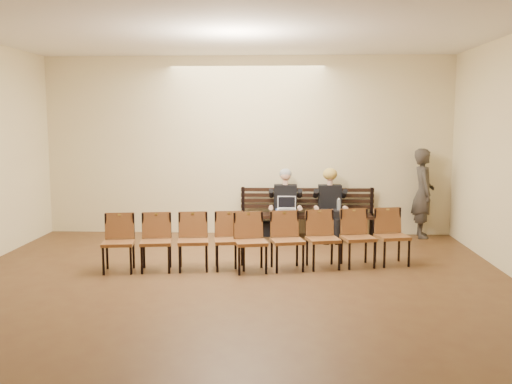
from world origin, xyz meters
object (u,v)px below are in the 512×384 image
(water_bottle, at_px, (339,211))
(chair_row_front, at_px, (175,242))
(bench, at_px, (307,226))
(passerby, at_px, (423,186))
(laptop, at_px, (287,210))
(seated_man, at_px, (285,205))
(seated_woman, at_px, (330,206))
(chair_row_back, at_px, (323,240))
(bag, at_px, (265,229))

(water_bottle, xyz_separation_m, chair_row_front, (-2.67, -2.23, -0.13))
(bench, distance_m, water_bottle, 0.74)
(bench, bearing_deg, passerby, 2.58)
(laptop, distance_m, chair_row_front, 2.80)
(seated_man, height_order, seated_woman, seated_man)
(bench, height_order, laptop, laptop)
(laptop, height_order, chair_row_front, chair_row_front)
(bench, bearing_deg, chair_row_front, -129.46)
(seated_man, bearing_deg, chair_row_back, -75.58)
(passerby, bearing_deg, seated_woman, 100.52)
(laptop, bearing_deg, bench, 26.40)
(water_bottle, bearing_deg, seated_woman, 125.15)
(water_bottle, relative_size, passerby, 0.12)
(laptop, distance_m, bag, 0.75)
(bag, relative_size, passerby, 0.18)
(laptop, bearing_deg, seated_man, 82.28)
(passerby, bearing_deg, water_bottle, 107.98)
(bag, height_order, chair_row_back, chair_row_back)
(seated_man, relative_size, bag, 3.57)
(bench, distance_m, seated_man, 0.62)
(bench, bearing_deg, laptop, -139.73)
(seated_man, bearing_deg, seated_woman, 0.00)
(chair_row_front, relative_size, chair_row_back, 0.78)
(bag, bearing_deg, water_bottle, -17.09)
(laptop, relative_size, passerby, 0.18)
(seated_woman, height_order, laptop, seated_woman)
(seated_man, height_order, passerby, passerby)
(seated_woman, relative_size, water_bottle, 5.54)
(seated_man, bearing_deg, passerby, 4.75)
(passerby, xyz_separation_m, chair_row_front, (-4.32, -2.66, -0.55))
(bench, xyz_separation_m, chair_row_back, (0.14, -2.32, 0.22))
(water_bottle, bearing_deg, passerby, 14.44)
(water_bottle, xyz_separation_m, chair_row_back, (-0.43, -1.99, -0.12))
(bench, bearing_deg, seated_woman, -15.85)
(water_bottle, height_order, bag, water_bottle)
(seated_man, height_order, bag, seated_man)
(seated_woman, bearing_deg, bench, 164.15)
(seated_man, relative_size, chair_row_back, 0.48)
(chair_row_back, bearing_deg, bench, 80.23)
(laptop, relative_size, chair_row_back, 0.13)
(water_bottle, bearing_deg, laptop, -179.03)
(bench, relative_size, chair_row_back, 0.96)
(seated_man, xyz_separation_m, water_bottle, (0.99, -0.21, -0.09))
(seated_man, bearing_deg, bench, 15.69)
(passerby, bearing_deg, laptop, 103.10)
(chair_row_back, bearing_deg, passerby, 36.11)
(laptop, bearing_deg, passerby, -4.32)
(seated_man, xyz_separation_m, bag, (-0.39, 0.22, -0.52))
(bench, height_order, chair_row_front, chair_row_front)
(laptop, xyz_separation_m, water_bottle, (0.97, 0.02, -0.01))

